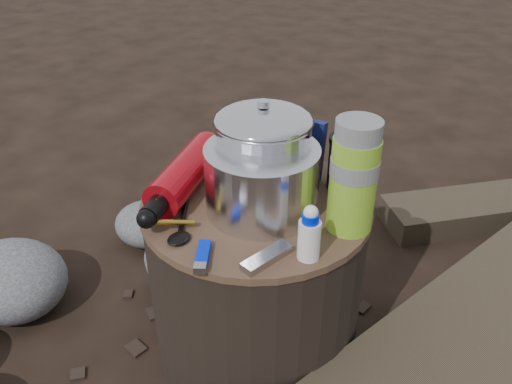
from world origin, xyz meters
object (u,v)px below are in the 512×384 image
Objects in this scene: thermos at (354,177)px; stump at (256,282)px; camping_pot at (263,151)px; fuel_bottle at (185,173)px; travel_mug at (346,163)px.

stump is at bearing -169.57° from thermos.
camping_pot reaches higher than fuel_bottle.
travel_mug is at bearing 120.84° from thermos.
travel_mug is (-0.08, 0.13, -0.05)m from thermos.
camping_pot is at bearing -137.22° from travel_mug.
fuel_bottle is at bearing -142.25° from travel_mug.
fuel_bottle is (-0.14, -0.09, -0.06)m from camping_pot.
camping_pot is at bearing 13.48° from fuel_bottle.
stump is 4.08× the size of travel_mug.
camping_pot reaches higher than travel_mug.
fuel_bottle is 2.76× the size of travel_mug.
travel_mug is at bearing 42.78° from camping_pot.
camping_pot is 0.22m from thermos.
stump is 2.16× the size of thermos.
stump is at bearing -125.75° from travel_mug.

